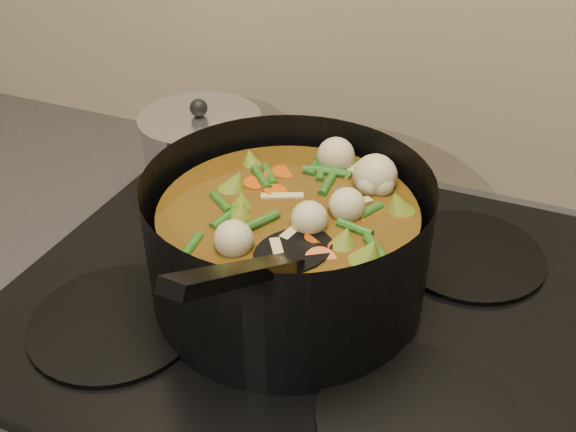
% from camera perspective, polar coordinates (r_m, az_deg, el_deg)
% --- Properties ---
extents(stovetop, '(0.62, 0.54, 0.03)m').
position_cam_1_polar(stovetop, '(0.73, 1.37, -6.86)').
color(stovetop, black).
rests_on(stovetop, counter).
extents(stockpot, '(0.36, 0.43, 0.22)m').
position_cam_1_polar(stockpot, '(0.68, 0.00, -2.41)').
color(stockpot, black).
rests_on(stockpot, stovetop).
extents(saucepan, '(0.16, 0.16, 0.13)m').
position_cam_1_polar(saucepan, '(0.88, -7.62, 5.64)').
color(saucepan, silver).
rests_on(saucepan, stovetop).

